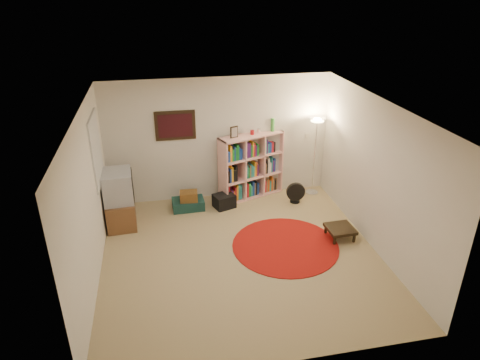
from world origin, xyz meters
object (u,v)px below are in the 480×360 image
object	(u,v)px
bookshelf	(250,167)
tv_stand	(120,200)
floor_fan	(296,193)
suitcase	(188,204)
floor_lamp	(317,132)
side_table	(340,229)

from	to	relation	value
bookshelf	tv_stand	world-z (taller)	bookshelf
floor_fan	suitcase	xyz separation A→B (m)	(-2.17, 0.17, -0.12)
floor_lamp	side_table	distance (m)	2.15
bookshelf	tv_stand	xyz separation A→B (m)	(-2.58, -0.70, -0.14)
suitcase	side_table	bearing A→B (deg)	-33.68
suitcase	floor_lamp	bearing A→B (deg)	2.32
floor_lamp	suitcase	bearing A→B (deg)	-176.27
tv_stand	suitcase	bearing A→B (deg)	13.13
side_table	floor_lamp	bearing A→B (deg)	85.91
tv_stand	suitcase	world-z (taller)	tv_stand
side_table	bookshelf	bearing A→B (deg)	122.07
floor_fan	side_table	distance (m)	1.47
floor_lamp	side_table	size ratio (longest dim) A/B	3.48
suitcase	side_table	world-z (taller)	side_table
floor_lamp	floor_fan	size ratio (longest dim) A/B	3.82
floor_lamp	side_table	xyz separation A→B (m)	(-0.13, -1.77, -1.21)
tv_stand	suitcase	xyz separation A→B (m)	(1.26, 0.37, -0.42)
bookshelf	floor_fan	world-z (taller)	bookshelf
floor_lamp	suitcase	distance (m)	2.96
bookshelf	tv_stand	bearing A→B (deg)	175.24
floor_fan	side_table	bearing A→B (deg)	-70.51
floor_fan	tv_stand	world-z (taller)	tv_stand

